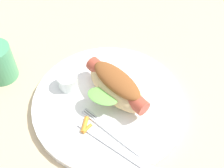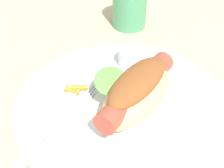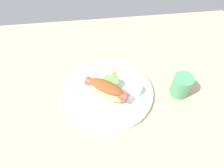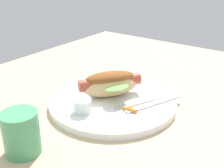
# 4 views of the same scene
# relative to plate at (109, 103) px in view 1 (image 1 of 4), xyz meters

# --- Properties ---
(ground_plane) EXTENTS (1.20, 0.90, 0.02)m
(ground_plane) POSITION_rel_plate_xyz_m (-0.01, 0.02, -0.02)
(ground_plane) COLOR tan
(plate) EXTENTS (0.30, 0.30, 0.02)m
(plate) POSITION_rel_plate_xyz_m (0.00, 0.00, 0.00)
(plate) COLOR white
(plate) RESTS_ON ground_plane
(hot_dog) EXTENTS (0.15, 0.13, 0.06)m
(hot_dog) POSITION_rel_plate_xyz_m (0.01, 0.02, 0.04)
(hot_dog) COLOR #DBB77A
(hot_dog) RESTS_ON plate
(sauce_ramekin) EXTENTS (0.04, 0.04, 0.03)m
(sauce_ramekin) POSITION_rel_plate_xyz_m (-0.09, 0.02, 0.02)
(sauce_ramekin) COLOR white
(sauce_ramekin) RESTS_ON plate
(fork) EXTENTS (0.14, 0.08, 0.00)m
(fork) POSITION_rel_plate_xyz_m (0.03, -0.07, 0.01)
(fork) COLOR silver
(fork) RESTS_ON plate
(knife) EXTENTS (0.15, 0.07, 0.00)m
(knife) POSITION_rel_plate_xyz_m (0.03, -0.09, 0.01)
(knife) COLOR silver
(knife) RESTS_ON plate
(carrot_garnish) EXTENTS (0.02, 0.03, 0.01)m
(carrot_garnish) POSITION_rel_plate_xyz_m (-0.03, -0.07, 0.01)
(carrot_garnish) COLOR orange
(carrot_garnish) RESTS_ON plate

